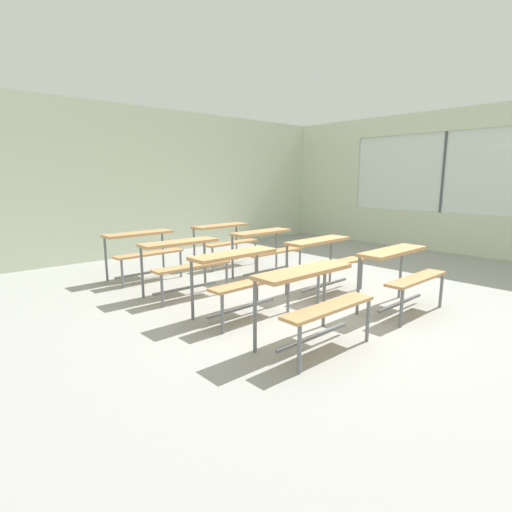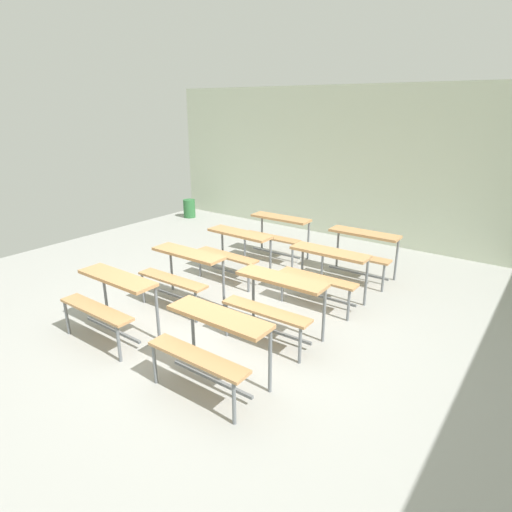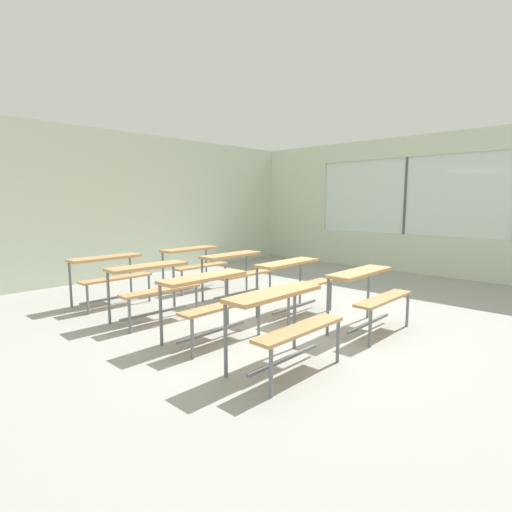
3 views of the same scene
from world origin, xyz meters
name	(u,v)px [view 3 (image 3 of 3)]	position (x,y,z in m)	size (l,w,h in m)	color
ground	(275,326)	(0.00, 0.00, -0.03)	(10.00, 9.00, 0.05)	#9E9E99
wall_back	(108,206)	(0.00, 4.50, 1.50)	(10.00, 0.12, 3.00)	beige
wall_right	(434,208)	(5.00, -0.13, 1.45)	(0.12, 9.00, 3.00)	beige
desk_bench_r0c0	(283,312)	(-0.99, -0.96, 0.56)	(1.10, 0.59, 0.74)	tan
desk_bench_r0c1	(368,286)	(0.61, -0.98, 0.56)	(1.11, 0.60, 0.74)	tan
desk_bench_r1c0	(210,292)	(-0.94, 0.16, 0.56)	(1.11, 0.61, 0.74)	tan
desk_bench_r1c1	(294,275)	(0.58, 0.15, 0.56)	(1.11, 0.62, 0.74)	tan
desk_bench_r2c0	(152,279)	(-0.97, 1.33, 0.56)	(1.11, 0.61, 0.74)	tan
desk_bench_r2c1	(236,265)	(0.59, 1.35, 0.56)	(1.11, 0.60, 0.74)	tan
desk_bench_r3c0	(109,269)	(-0.98, 2.53, 0.56)	(1.11, 0.62, 0.74)	tan
desk_bench_r3c1	(194,258)	(0.61, 2.49, 0.56)	(1.11, 0.61, 0.74)	tan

